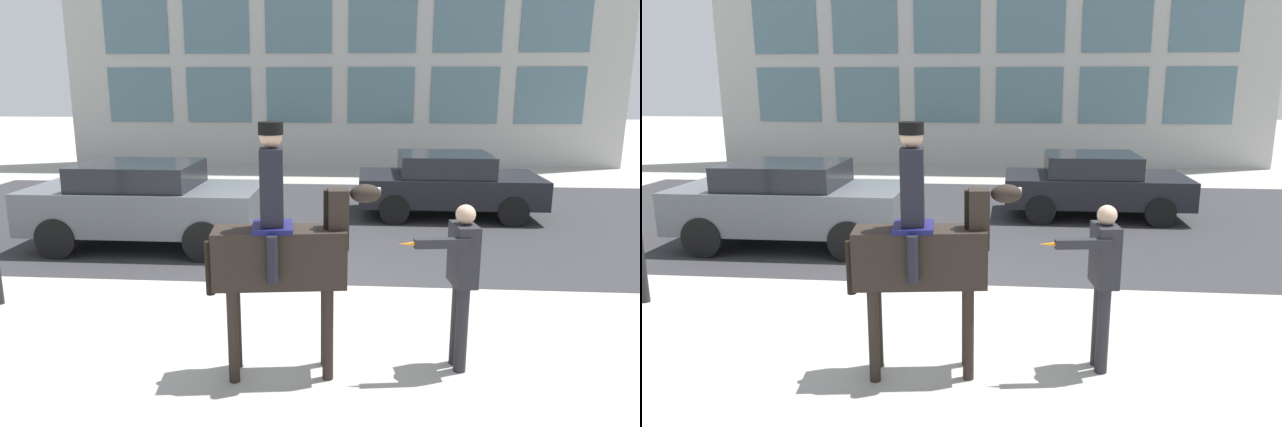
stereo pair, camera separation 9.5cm
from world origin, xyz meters
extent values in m
plane|color=#9E9B93|center=(0.00, 0.00, 0.00)|extent=(80.00, 80.00, 0.00)
cube|color=#2D2D30|center=(0.00, 4.75, 0.00)|extent=(19.57, 8.50, 0.01)
cube|color=slate|center=(-7.18, 12.83, 2.49)|extent=(2.30, 0.02, 1.90)
cube|color=slate|center=(-4.31, 12.83, 2.49)|extent=(2.30, 0.02, 1.90)
cube|color=slate|center=(-1.44, 12.83, 2.49)|extent=(2.30, 0.02, 1.90)
cube|color=slate|center=(1.44, 12.83, 2.49)|extent=(2.30, 0.02, 1.90)
cube|color=slate|center=(4.31, 12.83, 2.49)|extent=(2.30, 0.02, 1.90)
cube|color=slate|center=(7.18, 12.83, 2.49)|extent=(2.30, 0.02, 1.90)
cube|color=slate|center=(-7.18, 12.83, 4.87)|extent=(2.30, 0.02, 1.90)
cube|color=slate|center=(-4.31, 12.83, 4.87)|extent=(2.30, 0.02, 1.90)
cube|color=slate|center=(-1.44, 12.83, 4.87)|extent=(2.30, 0.02, 1.90)
cube|color=slate|center=(1.44, 12.83, 4.87)|extent=(2.30, 0.02, 1.90)
cube|color=slate|center=(4.31, 12.83, 4.87)|extent=(2.30, 0.02, 1.90)
cube|color=slate|center=(7.18, 12.83, 4.87)|extent=(2.30, 0.02, 1.90)
cube|color=black|center=(0.07, -2.14, 1.26)|extent=(1.36, 0.61, 0.58)
cylinder|color=black|center=(0.51, -1.93, 0.48)|extent=(0.11, 0.11, 0.97)
cylinder|color=black|center=(0.55, -2.24, 0.48)|extent=(0.11, 0.11, 0.97)
cylinder|color=black|center=(-0.42, -2.05, 0.48)|extent=(0.11, 0.11, 0.97)
cylinder|color=black|center=(-0.38, -2.36, 0.48)|extent=(0.11, 0.11, 0.97)
cube|color=black|center=(0.64, -2.07, 1.64)|extent=(0.23, 0.27, 0.59)
cube|color=black|center=(0.52, -2.08, 1.66)|extent=(0.05, 0.08, 0.53)
ellipsoid|color=black|center=(0.90, -2.03, 1.89)|extent=(0.33, 0.24, 0.18)
cube|color=silver|center=(1.00, -2.02, 1.91)|extent=(0.12, 0.06, 0.07)
cylinder|color=black|center=(-0.62, -2.24, 1.15)|extent=(0.09, 0.09, 0.55)
cube|color=#14144C|center=(0.00, -2.15, 1.57)|extent=(0.45, 0.53, 0.05)
cube|color=black|center=(0.00, -2.15, 1.97)|extent=(0.26, 0.35, 0.75)
sphere|color=#D1A889|center=(0.00, -2.15, 2.45)|extent=(0.22, 0.22, 0.22)
cylinder|color=black|center=(0.00, -2.15, 2.53)|extent=(0.24, 0.24, 0.12)
cylinder|color=black|center=(-0.04, -1.89, 1.32)|extent=(0.11, 0.11, 0.46)
cylinder|color=black|center=(0.04, -2.42, 1.32)|extent=(0.11, 0.11, 0.46)
cylinder|color=#232328|center=(1.92, -1.97, 0.47)|extent=(0.13, 0.13, 0.94)
cylinder|color=#232328|center=(1.90, -1.81, 0.47)|extent=(0.13, 0.13, 0.94)
cube|color=#232328|center=(1.91, -1.89, 1.25)|extent=(0.27, 0.43, 0.63)
sphere|color=#D1A889|center=(1.91, -1.89, 1.67)|extent=(0.20, 0.20, 0.20)
cube|color=#232328|center=(1.66, -2.10, 1.42)|extent=(0.56, 0.16, 0.09)
cone|color=orange|center=(1.32, -2.15, 1.42)|extent=(0.18, 0.07, 0.04)
cube|color=#51565B|center=(-3.04, 2.31, 0.73)|extent=(4.13, 1.82, 0.76)
cube|color=black|center=(-3.14, 2.31, 1.33)|extent=(2.07, 1.60, 0.43)
cylinder|color=black|center=(-1.76, 1.48, 0.35)|extent=(0.71, 0.22, 0.71)
cylinder|color=black|center=(-1.76, 3.15, 0.35)|extent=(0.71, 0.22, 0.71)
cylinder|color=black|center=(-4.32, 1.48, 0.35)|extent=(0.71, 0.22, 0.71)
cylinder|color=black|center=(-4.32, 3.15, 0.35)|extent=(0.71, 0.22, 0.71)
cube|color=black|center=(2.77, 5.25, 0.63)|extent=(3.96, 1.97, 0.62)
cube|color=black|center=(2.68, 5.25, 1.17)|extent=(1.98, 1.74, 0.47)
cylinder|color=black|center=(4.00, 4.34, 0.32)|extent=(0.63, 0.24, 0.63)
cylinder|color=black|center=(4.00, 6.15, 0.32)|extent=(0.63, 0.24, 0.63)
cylinder|color=black|center=(1.55, 4.34, 0.32)|extent=(0.63, 0.24, 0.63)
cylinder|color=black|center=(1.55, 6.15, 0.32)|extent=(0.63, 0.24, 0.63)
camera|label=1|loc=(0.88, -7.52, 2.96)|focal=32.00mm
camera|label=2|loc=(0.98, -7.51, 2.96)|focal=32.00mm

